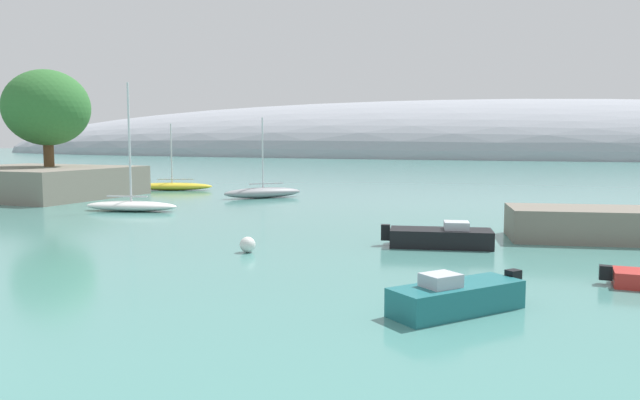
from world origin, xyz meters
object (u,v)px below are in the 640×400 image
tree_clump_shore (47,108)px  sailboat_grey_near_shore (263,192)px  mooring_buoy_white (248,245)px  motorboat_teal_foreground (457,297)px  sailboat_yellow_outer_mooring (172,186)px  sailboat_white_mid_mooring (131,205)px  motorboat_black_outer (441,237)px

tree_clump_shore → sailboat_grey_near_shore: 21.83m
sailboat_grey_near_shore → mooring_buoy_white: 26.99m
mooring_buoy_white → motorboat_teal_foreground: bearing=-31.0°
tree_clump_shore → sailboat_yellow_outer_mooring: size_ratio=1.07×
sailboat_white_mid_mooring → mooring_buoy_white: 19.74m
sailboat_yellow_outer_mooring → motorboat_black_outer: (32.48, -23.50, 0.04)m
tree_clump_shore → sailboat_white_mid_mooring: size_ratio=0.96×
sailboat_yellow_outer_mooring → motorboat_teal_foreground: sailboat_yellow_outer_mooring is taller
motorboat_teal_foreground → mooring_buoy_white: 12.55m
tree_clump_shore → sailboat_white_mid_mooring: bearing=-25.7°
sailboat_yellow_outer_mooring → motorboat_teal_foreground: 49.46m
sailboat_white_mid_mooring → motorboat_teal_foreground: bearing=-47.4°
tree_clump_shore → motorboat_teal_foreground: bearing=-31.1°
sailboat_white_mid_mooring → sailboat_grey_near_shore: bearing=57.7°
tree_clump_shore → sailboat_yellow_outer_mooring: (6.99, 9.48, -7.78)m
sailboat_grey_near_shore → mooring_buoy_white: bearing=68.6°
sailboat_yellow_outer_mooring → motorboat_black_outer: 40.09m
motorboat_black_outer → sailboat_white_mid_mooring: bearing=152.0°
motorboat_teal_foreground → sailboat_grey_near_shore: bearing=-106.2°
tree_clump_shore → motorboat_black_outer: size_ratio=1.63×
motorboat_black_outer → motorboat_teal_foreground: bearing=-89.6°
sailboat_grey_near_shore → motorboat_black_outer: 27.75m
motorboat_black_outer → sailboat_yellow_outer_mooring: bearing=131.5°
sailboat_white_mid_mooring → motorboat_black_outer: 25.05m
sailboat_white_mid_mooring → sailboat_yellow_outer_mooring: bearing=102.9°
tree_clump_shore → sailboat_white_mid_mooring: 18.68m
sailboat_white_mid_mooring → motorboat_black_outer: sailboat_white_mid_mooring is taller
tree_clump_shore → sailboat_white_mid_mooring: (15.32, -7.37, -7.75)m
tree_clump_shore → motorboat_teal_foreground: size_ratio=2.05×
sailboat_grey_near_shore → sailboat_white_mid_mooring: 13.53m
sailboat_grey_near_shore → motorboat_black_outer: sailboat_grey_near_shore is taller
sailboat_grey_near_shore → sailboat_white_mid_mooring: (-4.36, -12.80, -0.04)m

